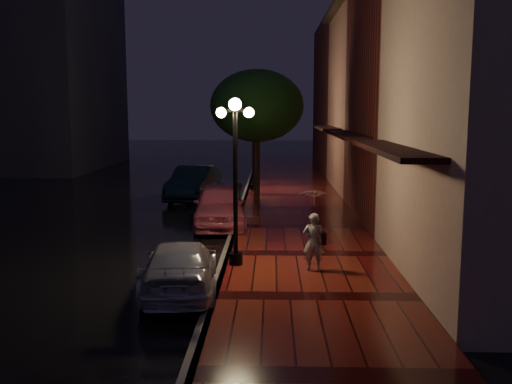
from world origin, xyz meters
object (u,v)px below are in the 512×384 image
(streetlamp_near, at_px, (235,172))
(navy_car, at_px, (194,183))
(streetlamp_far, at_px, (254,142))
(street_tree, at_px, (257,108))
(silver_car, at_px, (180,267))
(pink_car, at_px, (219,205))
(parking_meter, at_px, (240,199))
(woman_with_umbrella, at_px, (314,217))

(streetlamp_near, height_order, navy_car, streetlamp_near)
(streetlamp_far, relative_size, navy_car, 0.90)
(navy_car, bearing_deg, streetlamp_far, 46.02)
(street_tree, bearing_deg, streetlamp_far, 94.91)
(silver_car, bearing_deg, navy_car, -89.36)
(pink_car, distance_m, navy_car, 6.41)
(street_tree, xyz_separation_m, pink_car, (-1.21, -5.35, -3.48))
(navy_car, bearing_deg, pink_car, -67.36)
(silver_car, bearing_deg, parking_meter, -103.26)
(silver_car, bearing_deg, street_tree, -102.06)
(streetlamp_far, xyz_separation_m, navy_car, (-2.70, -2.20, -1.81))
(street_tree, xyz_separation_m, woman_with_umbrella, (1.73, -11.48, -2.73))
(streetlamp_near, height_order, parking_meter, streetlamp_near)
(street_tree, relative_size, parking_meter, 3.98)
(navy_car, bearing_deg, streetlamp_near, -70.31)
(streetlamp_far, height_order, woman_with_umbrella, streetlamp_far)
(navy_car, bearing_deg, parking_meter, -61.86)
(streetlamp_near, height_order, street_tree, street_tree)
(silver_car, relative_size, parking_meter, 2.80)
(streetlamp_near, xyz_separation_m, navy_car, (-2.70, 11.80, -1.81))
(woman_with_umbrella, bearing_deg, streetlamp_near, -5.85)
(streetlamp_near, xyz_separation_m, parking_meter, (-0.20, 5.40, -1.57))
(streetlamp_far, distance_m, pink_car, 8.61)
(streetlamp_far, bearing_deg, navy_car, -140.81)
(silver_car, distance_m, parking_meter, 7.35)
(street_tree, relative_size, pink_car, 1.29)
(pink_car, bearing_deg, parking_meter, -22.77)
(streetlamp_near, distance_m, silver_car, 2.98)
(navy_car, relative_size, woman_with_umbrella, 2.32)
(streetlamp_near, distance_m, navy_car, 12.24)
(streetlamp_far, bearing_deg, street_tree, -85.09)
(pink_car, xyz_separation_m, woman_with_umbrella, (2.94, -6.12, 0.75))
(streetlamp_far, height_order, parking_meter, streetlamp_far)
(streetlamp_near, bearing_deg, navy_car, 102.87)
(streetlamp_near, relative_size, pink_car, 0.96)
(streetlamp_far, xyz_separation_m, silver_car, (-1.15, -15.87, -2.01))
(pink_car, xyz_separation_m, navy_car, (-1.75, 6.17, 0.02))
(streetlamp_near, relative_size, woman_with_umbrella, 2.09)
(street_tree, height_order, parking_meter, street_tree)
(streetlamp_far, distance_m, silver_car, 16.04)
(streetlamp_far, distance_m, parking_meter, 8.74)
(parking_meter, bearing_deg, streetlamp_far, 111.28)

